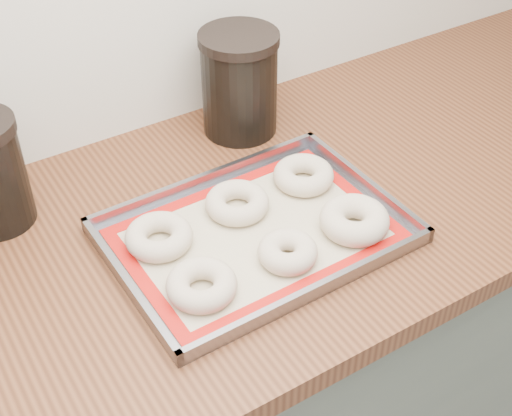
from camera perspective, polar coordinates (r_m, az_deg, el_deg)
cabinet at (r=1.51m, az=-5.08°, el=-15.77°), size 3.00×0.65×0.86m
countertop at (r=1.17m, az=-6.33°, el=-3.14°), size 3.06×0.68×0.04m
baking_tray at (r=1.15m, az=0.00°, el=-2.04°), size 0.47×0.34×0.03m
baking_mat at (r=1.15m, az=-0.00°, el=-2.12°), size 0.42×0.30×0.00m
bagel_front_left at (r=1.04m, az=-4.38°, el=-6.15°), size 0.12×0.12×0.04m
bagel_front_mid at (r=1.09m, az=2.56°, el=-3.52°), size 0.11×0.11×0.04m
bagel_front_right at (r=1.15m, az=7.88°, el=-0.95°), size 0.13×0.13×0.04m
bagel_back_left at (r=1.13m, az=-7.77°, el=-2.28°), size 0.12×0.12×0.03m
bagel_back_mid at (r=1.18m, az=-1.51°, el=0.42°), size 0.13×0.13×0.03m
bagel_back_right at (r=1.24m, az=3.83°, el=2.65°), size 0.13×0.13×0.04m
canister_right at (r=1.35m, az=-1.34°, el=9.96°), size 0.15×0.15×0.20m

